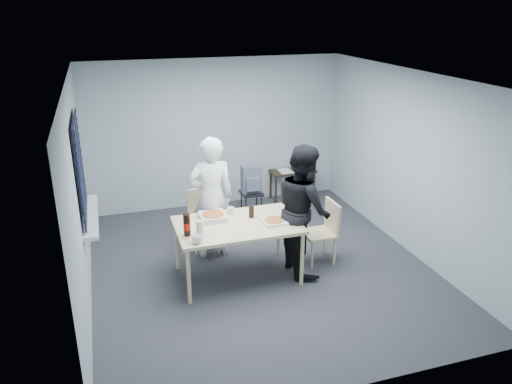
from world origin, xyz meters
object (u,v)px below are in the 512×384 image
object	(u,v)px
chair_far	(203,214)
mug_a	(197,239)
person_white	(211,198)
soda_bottle	(187,225)
chair_right	(325,228)
stool	(251,198)
backpack	(252,180)
dining_table	(237,228)
side_table	(293,174)
person_black	(303,209)
mug_b	(231,211)

from	to	relation	value
chair_far	mug_a	world-z (taller)	chair_far
person_white	soda_bottle	bearing A→B (deg)	59.98
chair_far	mug_a	size ratio (longest dim) A/B	7.24
chair_right	mug_a	distance (m)	1.96
stool	backpack	bearing A→B (deg)	-90.00
chair_far	person_white	world-z (taller)	person_white
chair_right	soda_bottle	distance (m)	2.01
dining_table	person_white	bearing A→B (deg)	103.88
side_table	backpack	size ratio (longest dim) A/B	1.84
dining_table	chair_far	distance (m)	1.07
chair_right	person_white	distance (m)	1.64
dining_table	chair_right	bearing A→B (deg)	2.59
person_black	stool	bearing A→B (deg)	5.03
dining_table	mug_a	bearing A→B (deg)	-146.74
person_black	mug_a	world-z (taller)	person_black
chair_right	chair_far	bearing A→B (deg)	147.71
chair_far	backpack	xyz separation A→B (m)	(0.98, 0.73, 0.19)
person_white	soda_bottle	xyz separation A→B (m)	(-0.50, -0.87, 0.03)
person_black	backpack	distance (m)	1.83
backpack	side_table	bearing A→B (deg)	42.40
dining_table	person_white	world-z (taller)	person_white
chair_far	chair_right	size ratio (longest dim) A/B	1.00
backpack	dining_table	bearing A→B (deg)	-104.39
chair_right	person_black	bearing A→B (deg)	-163.58
chair_far	person_black	world-z (taller)	person_black
chair_right	person_white	world-z (taller)	person_white
chair_right	stool	size ratio (longest dim) A/B	1.83
side_table	person_white	bearing A→B (deg)	-138.01
backpack	chair_right	bearing A→B (deg)	-63.79
dining_table	stool	distance (m)	1.95
backpack	person_white	bearing A→B (deg)	-122.90
dining_table	soda_bottle	world-z (taller)	soda_bottle
stool	soda_bottle	bearing A→B (deg)	-126.27
dining_table	person_black	distance (m)	0.91
dining_table	backpack	xyz separation A→B (m)	(0.73, 1.76, -0.01)
dining_table	person_black	bearing A→B (deg)	-3.65
chair_right	person_black	world-z (taller)	person_black
chair_right	mug_b	distance (m)	1.34
person_black	side_table	xyz separation A→B (m)	(0.84, 2.50, -0.41)
chair_far	stool	xyz separation A→B (m)	(0.98, 0.75, -0.14)
chair_right	person_black	xyz separation A→B (m)	(-0.39, -0.12, 0.37)
stool	mug_a	distance (m)	2.58
person_black	backpack	world-z (taller)	person_black
chair_right	backpack	xyz separation A→B (m)	(-0.55, 1.70, 0.19)
person_white	mug_b	bearing A→B (deg)	115.55
person_black	soda_bottle	xyz separation A→B (m)	(-1.57, -0.09, 0.03)
chair_right	mug_a	size ratio (longest dim) A/B	7.24
side_table	mug_b	distance (m)	2.75
soda_bottle	chair_right	bearing A→B (deg)	6.06
chair_right	soda_bottle	size ratio (longest dim) A/B	3.15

